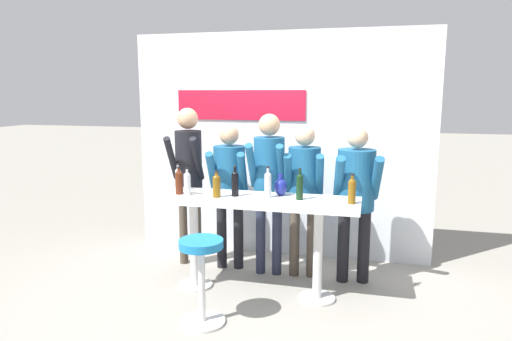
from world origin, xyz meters
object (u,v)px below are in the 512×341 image
(tasting_table, at_px, (254,214))
(bar_stool, at_px, (202,268))
(person_center_left, at_px, (269,175))
(decorative_vase, at_px, (281,187))
(person_far_left, at_px, (189,166))
(wine_bottle_1, at_px, (352,190))
(person_left, at_px, (229,181))
(person_center, at_px, (304,184))
(wine_bottle_3, at_px, (268,183))
(wine_bottle_6, at_px, (217,185))
(person_center_right, at_px, (356,189))
(wine_bottle_2, at_px, (300,185))
(wine_bottle_4, at_px, (178,178))
(wine_bottle_7, at_px, (187,182))
(wine_bottle_0, at_px, (235,182))
(wine_bottle_5, at_px, (179,181))

(tasting_table, relative_size, bar_stool, 2.70)
(person_center_left, distance_m, decorative_vase, 0.42)
(person_far_left, bearing_deg, tasting_table, -39.62)
(wine_bottle_1, relative_size, decorative_vase, 1.27)
(person_left, distance_m, wine_bottle_1, 1.50)
(person_center, distance_m, wine_bottle_3, 0.60)
(person_center_left, xyz_separation_m, wine_bottle_1, (0.90, -0.55, 0.00))
(wine_bottle_3, height_order, wine_bottle_6, wine_bottle_3)
(wine_bottle_3, bearing_deg, wine_bottle_6, -166.93)
(person_center_left, bearing_deg, person_center_right, -3.05)
(tasting_table, relative_size, wine_bottle_1, 7.35)
(wine_bottle_2, bearing_deg, wine_bottle_4, 174.57)
(wine_bottle_6, xyz_separation_m, wine_bottle_7, (-0.32, 0.02, 0.00))
(wine_bottle_2, relative_size, wine_bottle_3, 1.00)
(person_left, relative_size, wine_bottle_2, 5.38)
(bar_stool, xyz_separation_m, person_center_right, (1.24, 1.22, 0.51))
(person_center, bearing_deg, wine_bottle_0, -144.22)
(wine_bottle_1, bearing_deg, person_center_right, 88.14)
(person_center, distance_m, wine_bottle_6, 0.99)
(wine_bottle_4, height_order, wine_bottle_7, wine_bottle_4)
(person_center_right, bearing_deg, wine_bottle_6, -163.06)
(tasting_table, distance_m, wine_bottle_7, 0.74)
(person_center_left, bearing_deg, bar_stool, -108.13)
(wine_bottle_4, bearing_deg, person_center_right, 11.96)
(wine_bottle_1, relative_size, wine_bottle_5, 0.99)
(bar_stool, bearing_deg, person_left, 96.61)
(person_center_left, distance_m, wine_bottle_6, 0.71)
(wine_bottle_1, bearing_deg, wine_bottle_3, 175.78)
(person_center, bearing_deg, person_far_left, 171.95)
(wine_bottle_4, xyz_separation_m, wine_bottle_7, (0.18, -0.20, 0.00))
(tasting_table, bearing_deg, person_far_left, 147.76)
(wine_bottle_5, distance_m, wine_bottle_6, 0.41)
(wine_bottle_0, xyz_separation_m, wine_bottle_4, (-0.66, 0.14, -0.01))
(wine_bottle_0, height_order, wine_bottle_6, wine_bottle_0)
(wine_bottle_2, bearing_deg, wine_bottle_7, -176.17)
(person_center_left, bearing_deg, wine_bottle_7, -144.22)
(wine_bottle_0, distance_m, wine_bottle_2, 0.64)
(bar_stool, distance_m, person_left, 1.39)
(person_center_left, bearing_deg, person_center, 1.37)
(wine_bottle_3, bearing_deg, person_far_left, 152.09)
(tasting_table, distance_m, wine_bottle_4, 0.91)
(person_center_right, height_order, wine_bottle_0, person_center_right)
(wine_bottle_0, bearing_deg, wine_bottle_6, -151.81)
(wine_bottle_3, bearing_deg, person_center_left, 101.50)
(person_left, bearing_deg, decorative_vase, -41.47)
(tasting_table, height_order, person_center_right, person_center_right)
(wine_bottle_1, bearing_deg, wine_bottle_7, -178.96)
(person_center, bearing_deg, person_center_right, -8.94)
(decorative_vase, bearing_deg, person_center_left, 118.54)
(tasting_table, relative_size, wine_bottle_3, 6.69)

